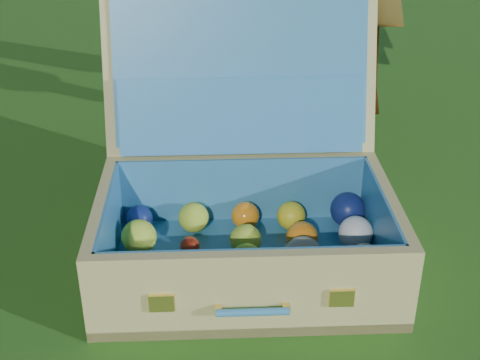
% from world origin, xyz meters
% --- Properties ---
extents(ground, '(60.00, 60.00, 0.00)m').
position_xyz_m(ground, '(0.00, 0.00, 0.00)').
color(ground, '#215114').
rests_on(ground, ground).
extents(suitcase, '(0.69, 0.65, 0.59)m').
position_xyz_m(suitcase, '(-0.03, 0.03, 0.17)').
color(suitcase, tan).
rests_on(suitcase, ground).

